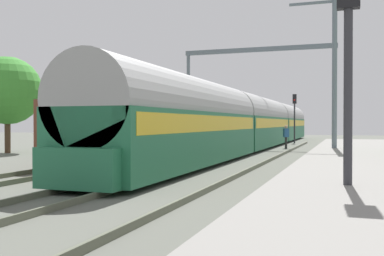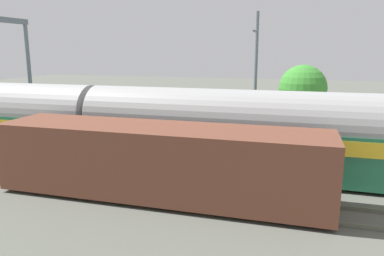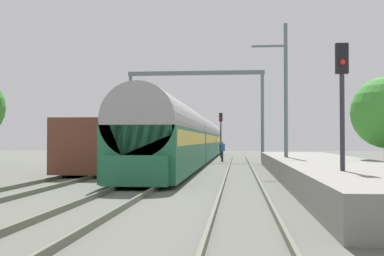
# 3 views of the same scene
# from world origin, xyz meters

# --- Properties ---
(ground) EXTENTS (120.00, 120.00, 0.00)m
(ground) POSITION_xyz_m (0.00, 0.00, 0.00)
(ground) COLOR #595C53
(track_far_west) EXTENTS (1.51, 60.00, 0.16)m
(track_far_west) POSITION_xyz_m (-3.81, 0.00, 0.08)
(track_far_west) COLOR #5B5E4D
(track_far_west) RESTS_ON ground
(track_west) EXTENTS (1.52, 60.00, 0.16)m
(track_west) POSITION_xyz_m (0.00, 0.00, 0.08)
(track_west) COLOR #5B5E4D
(track_west) RESTS_ON ground
(track_east) EXTENTS (1.51, 60.00, 0.16)m
(track_east) POSITION_xyz_m (3.81, 0.00, 0.08)
(track_east) COLOR #5B5E4D
(track_east) RESTS_ON ground
(platform) EXTENTS (4.40, 28.00, 0.90)m
(platform) POSITION_xyz_m (7.62, 2.00, 0.45)
(platform) COLOR gray
(platform) RESTS_ON ground
(freight_car) EXTENTS (2.80, 13.00, 2.70)m
(freight_car) POSITION_xyz_m (-3.81, 7.89, 1.47)
(freight_car) COLOR brown
(freight_car) RESTS_ON ground
(person_crossing) EXTENTS (0.46, 0.44, 1.73)m
(person_crossing) POSITION_xyz_m (2.36, 20.41, 1.03)
(person_crossing) COLOR #2B2B2B
(person_crossing) RESTS_ON ground
(catenary_pole_east_mid) EXTENTS (1.90, 0.20, 8.00)m
(catenary_pole_east_mid) POSITION_xyz_m (6.16, 5.43, 4.15)
(catenary_pole_east_mid) COLOR slate
(catenary_pole_east_mid) RESTS_ON ground
(tree_east_background) EXTENTS (3.34, 3.34, 4.75)m
(tree_east_background) POSITION_xyz_m (10.55, 2.57, 3.07)
(tree_east_background) COLOR #4C3826
(tree_east_background) RESTS_ON ground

